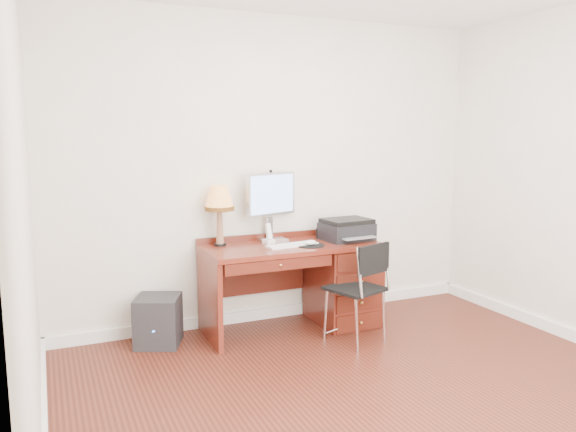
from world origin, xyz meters
name	(u,v)px	position (x,y,z in m)	size (l,w,h in m)	color
ground	(380,397)	(0.00, 0.00, 0.00)	(4.00, 4.00, 0.00)	#3C150D
room_shell	(333,355)	(0.00, 0.63, 0.05)	(4.00, 4.00, 4.00)	silver
desk	(324,278)	(0.32, 1.40, 0.41)	(1.50, 0.67, 0.75)	maroon
monitor	(272,198)	(-0.08, 1.63, 1.13)	(0.51, 0.25, 0.60)	silver
keyboard	(292,245)	(-0.03, 1.33, 0.76)	(0.45, 0.13, 0.02)	white
mouse_pad	(310,244)	(0.12, 1.27, 0.76)	(0.24, 0.24, 0.05)	black
printer	(347,229)	(0.53, 1.39, 0.84)	(0.45, 0.36, 0.19)	black
leg_lamp	(219,202)	(-0.58, 1.59, 1.12)	(0.25, 0.25, 0.50)	black
phone	(269,238)	(-0.17, 1.50, 0.80)	(0.10, 0.10, 0.17)	white
pen_cup	(320,233)	(0.34, 1.54, 0.79)	(0.07, 0.07, 0.09)	black
chair	(359,283)	(0.36, 0.87, 0.50)	(0.49, 0.50, 0.83)	black
equipment_box	(158,321)	(-1.13, 1.50, 0.20)	(0.34, 0.34, 0.39)	black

